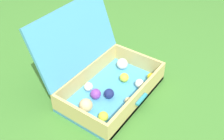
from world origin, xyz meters
TOP-DOWN VIEW (x-y plane):
  - ground_plane at (0.00, 0.00)m, footprint 16.00×16.00m
  - open_suitcase at (0.03, 0.05)m, footprint 0.66×0.58m

SIDE VIEW (x-z plane):
  - ground_plane at x=0.00m, z-range 0.00..0.00m
  - open_suitcase at x=0.03m, z-range -0.15..0.39m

